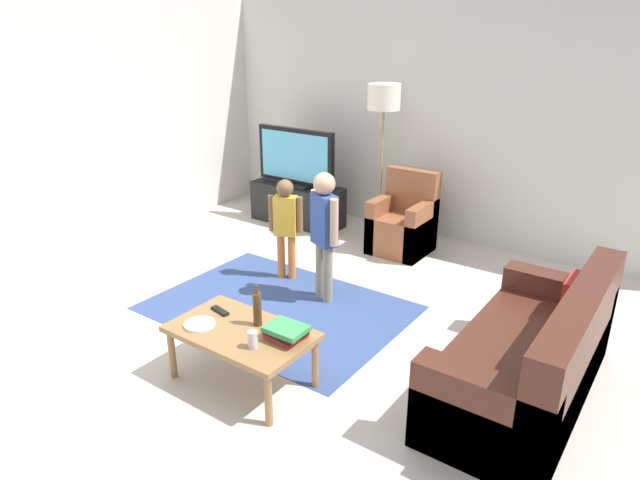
% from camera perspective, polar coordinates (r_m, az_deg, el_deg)
% --- Properties ---
extents(ground, '(7.80, 7.80, 0.00)m').
position_cam_1_polar(ground, '(4.68, -4.33, -9.64)').
color(ground, beige).
extents(wall_back, '(6.00, 0.12, 2.70)m').
position_cam_1_polar(wall_back, '(6.68, 12.30, 11.76)').
color(wall_back, silver).
rests_on(wall_back, ground).
extents(wall_left, '(0.12, 6.00, 2.70)m').
position_cam_1_polar(wall_left, '(6.47, -25.97, 9.84)').
color(wall_left, silver).
rests_on(wall_left, ground).
extents(area_rug, '(2.20, 1.60, 0.01)m').
position_cam_1_polar(area_rug, '(5.09, -4.24, -6.86)').
color(area_rug, '#33477A').
rests_on(area_rug, ground).
extents(tv_stand, '(1.20, 0.44, 0.50)m').
position_cam_1_polar(tv_stand, '(7.12, -2.31, 3.63)').
color(tv_stand, black).
rests_on(tv_stand, ground).
extents(tv, '(1.10, 0.28, 0.71)m').
position_cam_1_polar(tv, '(6.94, -2.49, 8.35)').
color(tv, black).
rests_on(tv, tv_stand).
extents(couch, '(0.80, 1.80, 0.86)m').
position_cam_1_polar(couch, '(4.07, 21.09, -11.53)').
color(couch, '#472319').
rests_on(couch, ground).
extents(armchair, '(0.60, 0.60, 0.90)m').
position_cam_1_polar(armchair, '(6.29, 8.54, 1.54)').
color(armchair, brown).
rests_on(armchair, ground).
extents(floor_lamp, '(0.36, 0.36, 1.78)m').
position_cam_1_polar(floor_lamp, '(6.36, 6.49, 13.42)').
color(floor_lamp, '#262626').
rests_on(floor_lamp, ground).
extents(child_near_tv, '(0.32, 0.20, 1.02)m').
position_cam_1_polar(child_near_tv, '(5.43, -3.51, 2.03)').
color(child_near_tv, orange).
rests_on(child_near_tv, ground).
extents(child_center, '(0.37, 0.24, 1.20)m').
position_cam_1_polar(child_center, '(4.96, 0.43, 1.50)').
color(child_center, gray).
rests_on(child_center, ground).
extents(coffee_table, '(1.00, 0.60, 0.42)m').
position_cam_1_polar(coffee_table, '(3.97, -8.00, -9.64)').
color(coffee_table, olive).
rests_on(coffee_table, ground).
extents(book_stack, '(0.28, 0.24, 0.10)m').
position_cam_1_polar(book_stack, '(3.79, -3.49, -9.29)').
color(book_stack, red).
rests_on(book_stack, coffee_table).
extents(bottle, '(0.06, 0.06, 0.31)m').
position_cam_1_polar(bottle, '(3.93, -6.40, -6.94)').
color(bottle, '#4C3319').
rests_on(bottle, coffee_table).
extents(tv_remote, '(0.18, 0.08, 0.02)m').
position_cam_1_polar(tv_remote, '(4.19, -10.13, -7.10)').
color(tv_remote, black).
rests_on(tv_remote, coffee_table).
extents(soda_can, '(0.07, 0.07, 0.12)m').
position_cam_1_polar(soda_can, '(3.71, -6.84, -10.02)').
color(soda_can, silver).
rests_on(soda_can, coffee_table).
extents(plate, '(0.22, 0.22, 0.02)m').
position_cam_1_polar(plate, '(4.05, -12.14, -8.36)').
color(plate, white).
rests_on(plate, coffee_table).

